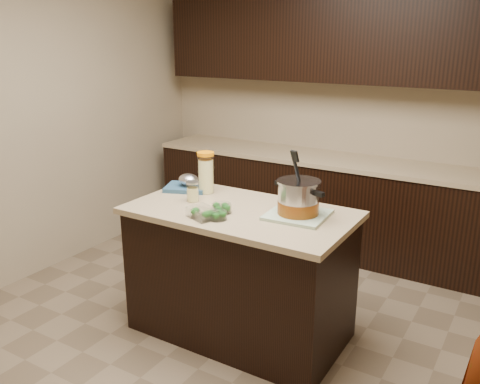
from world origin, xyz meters
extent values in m
plane|color=brown|center=(0.00, 0.00, 0.00)|extent=(4.00, 4.00, 0.00)
cube|color=tan|center=(0.00, 2.00, 1.35)|extent=(4.00, 0.04, 2.70)
cube|color=tan|center=(-2.00, 0.00, 1.35)|extent=(0.04, 4.00, 2.70)
cube|color=black|center=(0.00, 1.70, 0.43)|extent=(3.60, 0.60, 0.86)
cube|color=tan|center=(0.00, 1.70, 0.88)|extent=(3.60, 0.63, 0.04)
cube|color=black|center=(0.00, 1.82, 1.95)|extent=(3.60, 0.35, 0.75)
cube|color=black|center=(0.00, 0.00, 0.43)|extent=(1.40, 0.75, 0.86)
cube|color=tan|center=(0.00, 0.00, 0.88)|extent=(1.46, 0.81, 0.04)
cube|color=#5B855A|center=(0.37, 0.08, 0.91)|extent=(0.38, 0.38, 0.02)
cylinder|color=#B7B7BC|center=(0.37, 0.08, 1.02)|extent=(0.31, 0.31, 0.20)
cylinder|color=brown|center=(0.37, 0.08, 0.96)|extent=(0.32, 0.32, 0.08)
cylinder|color=#B7B7BC|center=(0.37, 0.08, 1.13)|extent=(0.34, 0.34, 0.01)
cube|color=black|center=(0.22, 0.12, 1.08)|extent=(0.07, 0.05, 0.03)
cube|color=black|center=(0.53, 0.04, 1.08)|extent=(0.07, 0.05, 0.03)
cylinder|color=black|center=(0.37, 0.05, 1.18)|extent=(0.05, 0.11, 0.25)
cylinder|color=#E8DF8D|center=(-0.40, 0.20, 1.02)|extent=(0.12, 0.12, 0.24)
cylinder|color=white|center=(-0.40, 0.20, 1.04)|extent=(0.13, 0.13, 0.27)
cylinder|color=orange|center=(-0.40, 0.20, 1.18)|extent=(0.13, 0.13, 0.02)
cylinder|color=#E8DF8D|center=(-0.37, -0.01, 0.95)|extent=(0.08, 0.08, 0.10)
cylinder|color=white|center=(-0.37, -0.01, 0.96)|extent=(0.09, 0.09, 0.12)
cylinder|color=silver|center=(-0.37, -0.01, 1.04)|extent=(0.09, 0.09, 0.02)
cylinder|color=silver|center=(-0.07, -0.11, 0.93)|extent=(0.16, 0.16, 0.06)
cylinder|color=silver|center=(-0.02, -0.23, 0.93)|extent=(0.11, 0.11, 0.05)
cube|color=silver|center=(-0.12, -0.25, 0.93)|extent=(0.22, 0.19, 0.07)
cube|color=navy|center=(-0.57, 0.18, 0.91)|extent=(0.36, 0.33, 0.03)
ellipsoid|color=silver|center=(-0.55, 0.18, 0.97)|extent=(0.15, 0.12, 0.08)
camera|label=1|loc=(1.62, -2.66, 1.98)|focal=38.00mm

